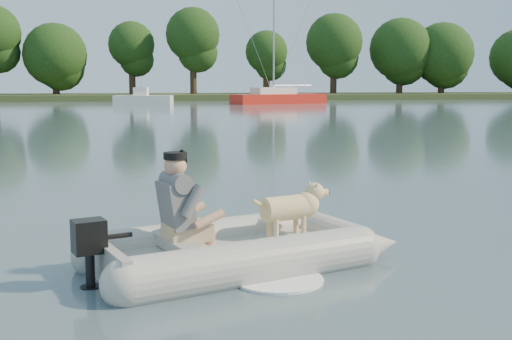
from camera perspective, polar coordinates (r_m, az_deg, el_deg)
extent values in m
plane|color=slate|center=(6.01, 3.20, -9.97)|extent=(160.00, 160.00, 0.00)
cube|color=#47512D|center=(67.61, -8.83, 6.41)|extent=(160.00, 12.00, 0.70)
cylinder|color=#332316|center=(67.46, -17.35, 7.18)|extent=(0.70, 0.70, 2.94)
sphere|color=#274B19|center=(67.51, -17.45, 9.75)|extent=(6.27, 6.27, 6.27)
cylinder|color=#332316|center=(67.54, -10.94, 7.71)|extent=(0.70, 0.70, 3.67)
sphere|color=#274B19|center=(67.64, -11.02, 10.91)|extent=(4.69, 4.69, 4.69)
cylinder|color=#332316|center=(65.92, -5.59, 8.08)|extent=(0.70, 0.70, 4.29)
sphere|color=#274B19|center=(66.09, -5.64, 11.91)|extent=(5.43, 5.43, 5.43)
cylinder|color=#332316|center=(67.19, 0.93, 7.65)|extent=(0.70, 0.70, 3.21)
sphere|color=#274B19|center=(67.26, 0.94, 10.46)|extent=(4.41, 4.41, 4.41)
cylinder|color=#332316|center=(69.56, 6.90, 7.90)|extent=(0.70, 0.70, 3.94)
sphere|color=#274B19|center=(69.68, 6.95, 11.23)|extent=(6.03, 6.03, 6.03)
cylinder|color=#332316|center=(72.35, 12.63, 7.60)|extent=(0.70, 0.70, 3.52)
sphere|color=#274B19|center=(72.44, 12.72, 10.46)|extent=(6.68, 6.68, 6.68)
cylinder|color=#332316|center=(74.09, 16.14, 7.36)|extent=(0.70, 0.70, 3.21)
sphere|color=#274B19|center=(74.16, 16.24, 9.91)|extent=(6.79, 6.79, 6.79)
cube|color=red|center=(54.57, 2.04, 6.23)|extent=(8.47, 4.92, 1.02)
cube|color=white|center=(54.29, 1.58, 7.03)|extent=(3.95, 2.87, 0.61)
cylinder|color=#A5A5AA|center=(54.44, 1.60, 12.11)|extent=(0.16, 0.16, 10.15)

